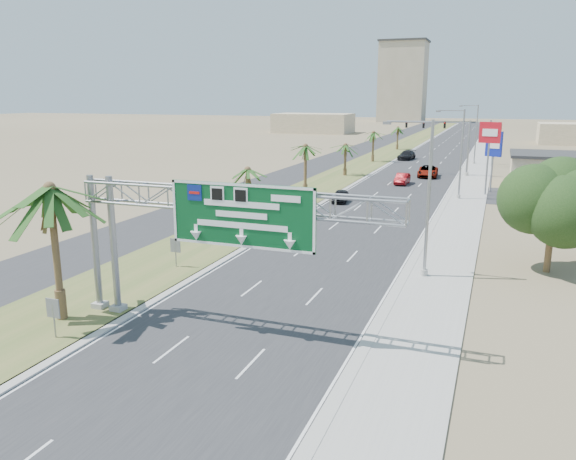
# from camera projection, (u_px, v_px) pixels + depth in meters

# --- Properties ---
(ground) EXTENTS (600.00, 600.00, 0.00)m
(ground) POSITION_uv_depth(u_px,v_px,m) (111.00, 445.00, 18.79)
(ground) COLOR #8C7A59
(ground) RESTS_ON ground
(road) EXTENTS (12.00, 300.00, 0.02)m
(road) POSITION_uv_depth(u_px,v_px,m) (442.00, 151.00, 118.96)
(road) COLOR #28282B
(road) RESTS_ON ground
(sidewalk_right) EXTENTS (4.00, 300.00, 0.10)m
(sidewalk_right) POSITION_uv_depth(u_px,v_px,m) (484.00, 152.00, 116.05)
(sidewalk_right) COLOR #9E9B93
(sidewalk_right) RESTS_ON ground
(median_grass) EXTENTS (7.00, 300.00, 0.12)m
(median_grass) POSITION_uv_depth(u_px,v_px,m) (395.00, 149.00, 122.37)
(median_grass) COLOR #495E29
(median_grass) RESTS_ON ground
(opposing_road) EXTENTS (8.00, 300.00, 0.02)m
(opposing_road) POSITION_uv_depth(u_px,v_px,m) (363.00, 149.00, 124.77)
(opposing_road) COLOR #28282B
(opposing_road) RESTS_ON ground
(sign_gantry) EXTENTS (16.75, 1.24, 7.50)m
(sign_gantry) POSITION_uv_depth(u_px,v_px,m) (216.00, 211.00, 26.79)
(sign_gantry) COLOR gray
(sign_gantry) RESTS_ON ground
(palm_near) EXTENTS (5.70, 5.70, 8.35)m
(palm_near) POSITION_uv_depth(u_px,v_px,m) (50.00, 189.00, 27.61)
(palm_near) COLOR brown
(palm_near) RESTS_ON ground
(palm_row_b) EXTENTS (3.99, 3.99, 5.95)m
(palm_row_b) POSITION_uv_depth(u_px,v_px,m) (248.00, 171.00, 50.04)
(palm_row_b) COLOR brown
(palm_row_b) RESTS_ON ground
(palm_row_c) EXTENTS (3.99, 3.99, 6.75)m
(palm_row_c) POSITION_uv_depth(u_px,v_px,m) (305.00, 147.00, 64.43)
(palm_row_c) COLOR brown
(palm_row_c) RESTS_ON ground
(palm_row_d) EXTENTS (3.99, 3.99, 5.45)m
(palm_row_d) POSITION_uv_depth(u_px,v_px,m) (346.00, 146.00, 81.11)
(palm_row_d) COLOR brown
(palm_row_d) RESTS_ON ground
(palm_row_e) EXTENTS (3.99, 3.99, 6.15)m
(palm_row_e) POSITION_uv_depth(u_px,v_px,m) (374.00, 133.00, 98.26)
(palm_row_e) COLOR brown
(palm_row_e) RESTS_ON ground
(palm_row_f) EXTENTS (3.99, 3.99, 5.75)m
(palm_row_f) POSITION_uv_depth(u_px,v_px,m) (398.00, 128.00, 121.12)
(palm_row_f) COLOR brown
(palm_row_f) RESTS_ON ground
(streetlight_near) EXTENTS (3.27, 0.44, 10.00)m
(streetlight_near) POSITION_uv_depth(u_px,v_px,m) (425.00, 205.00, 35.24)
(streetlight_near) COLOR gray
(streetlight_near) RESTS_ON ground
(streetlight_mid) EXTENTS (3.27, 0.44, 10.00)m
(streetlight_mid) POSITION_uv_depth(u_px,v_px,m) (459.00, 158.00, 62.56)
(streetlight_mid) COLOR gray
(streetlight_mid) RESTS_ON ground
(streetlight_far) EXTENTS (3.27, 0.44, 10.00)m
(streetlight_far) POSITION_uv_depth(u_px,v_px,m) (475.00, 137.00, 95.35)
(streetlight_far) COLOR gray
(streetlight_far) RESTS_ON ground
(signal_mast) EXTENTS (10.28, 0.71, 8.00)m
(signal_mast) POSITION_uv_depth(u_px,v_px,m) (454.00, 142.00, 81.44)
(signal_mast) COLOR gray
(signal_mast) RESTS_ON ground
(oak_near) EXTENTS (4.50, 4.50, 6.80)m
(oak_near) POSITION_uv_depth(u_px,v_px,m) (554.00, 205.00, 36.29)
(oak_near) COLOR brown
(oak_near) RESTS_ON ground
(median_signback_a) EXTENTS (0.75, 0.08, 2.08)m
(median_signback_a) POSITION_uv_depth(u_px,v_px,m) (53.00, 311.00, 26.58)
(median_signback_a) COLOR gray
(median_signback_a) RESTS_ON ground
(median_signback_b) EXTENTS (0.75, 0.08, 2.08)m
(median_signback_b) POSITION_uv_depth(u_px,v_px,m) (175.00, 248.00, 37.75)
(median_signback_b) COLOR gray
(median_signback_b) RESTS_ON ground
(tower_distant) EXTENTS (20.00, 16.00, 35.00)m
(tower_distant) POSITION_uv_depth(u_px,v_px,m) (403.00, 82.00, 253.33)
(tower_distant) COLOR tan
(tower_distant) RESTS_ON ground
(building_distant_left) EXTENTS (24.00, 14.00, 6.00)m
(building_distant_left) POSITION_uv_depth(u_px,v_px,m) (313.00, 123.00, 179.17)
(building_distant_left) COLOR tan
(building_distant_left) RESTS_ON ground
(car_left_lane) EXTENTS (2.07, 4.12, 1.35)m
(car_left_lane) POSITION_uv_depth(u_px,v_px,m) (341.00, 196.00, 61.64)
(car_left_lane) COLOR black
(car_left_lane) RESTS_ON ground
(car_mid_lane) EXTENTS (1.56, 4.38, 1.44)m
(car_mid_lane) POSITION_uv_depth(u_px,v_px,m) (402.00, 179.00, 74.19)
(car_mid_lane) COLOR maroon
(car_mid_lane) RESTS_ON ground
(car_right_lane) EXTENTS (3.07, 6.00, 1.62)m
(car_right_lane) POSITION_uv_depth(u_px,v_px,m) (428.00, 171.00, 80.83)
(car_right_lane) COLOR gray
(car_right_lane) RESTS_ON ground
(car_far) EXTENTS (2.97, 5.82, 1.62)m
(car_far) POSITION_uv_depth(u_px,v_px,m) (407.00, 155.00, 102.93)
(car_far) COLOR black
(car_far) RESTS_ON ground
(pole_sign_red_near) EXTENTS (2.41, 0.74, 8.71)m
(pole_sign_red_near) POSITION_uv_depth(u_px,v_px,m) (490.00, 137.00, 64.62)
(pole_sign_red_near) COLOR gray
(pole_sign_red_near) RESTS_ON ground
(pole_sign_blue) EXTENTS (1.94, 1.11, 7.51)m
(pole_sign_blue) POSITION_uv_depth(u_px,v_px,m) (494.00, 146.00, 67.18)
(pole_sign_blue) COLOR gray
(pole_sign_blue) RESTS_ON ground
(pole_sign_red_far) EXTENTS (2.22, 0.48, 7.12)m
(pole_sign_red_far) POSITION_uv_depth(u_px,v_px,m) (494.00, 133.00, 91.37)
(pole_sign_red_far) COLOR gray
(pole_sign_red_far) RESTS_ON ground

